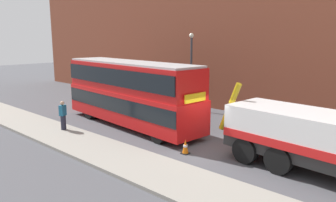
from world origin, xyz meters
TOP-DOWN VIEW (x-y plane):
  - ground_plane at (0.00, 0.00)m, footprint 120.00×120.00m
  - near_kerb at (0.00, -4.20)m, footprint 60.00×2.80m
  - double_decker_bus at (-6.46, 0.09)m, footprint 11.18×3.51m
  - pedestrian_onlooker at (-8.29, -3.57)m, footprint 0.40×0.47m
  - traffic_cone_near_bus at (-0.62, -1.59)m, footprint 0.36×0.36m
  - street_lamp at (-6.45, 6.21)m, footprint 0.36×0.36m

SIDE VIEW (x-z plane):
  - ground_plane at x=0.00m, z-range 0.00..0.00m
  - near_kerb at x=0.00m, z-range 0.00..0.15m
  - traffic_cone_near_bus at x=-0.62m, z-range -0.02..0.70m
  - pedestrian_onlooker at x=-8.29m, z-range 0.13..1.84m
  - double_decker_bus at x=-6.46m, z-range 0.20..4.26m
  - street_lamp at x=-6.45m, z-range 0.56..6.39m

